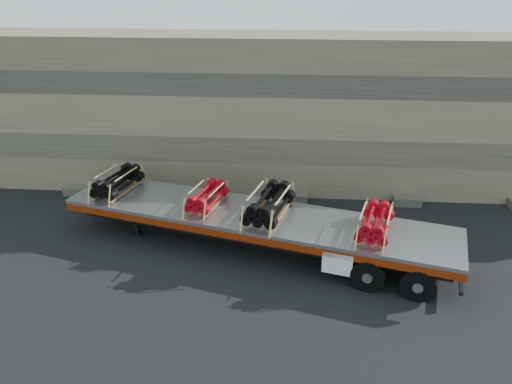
% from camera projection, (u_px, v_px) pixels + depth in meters
% --- Properties ---
extents(ground, '(120.00, 120.00, 0.00)m').
position_uv_depth(ground, '(239.00, 254.00, 18.40)').
color(ground, black).
rests_on(ground, ground).
extents(rock_wall, '(44.00, 3.00, 7.00)m').
position_uv_depth(rock_wall, '(253.00, 113.00, 22.83)').
color(rock_wall, '#7A6B54').
rests_on(rock_wall, ground).
extents(trailer, '(14.74, 6.55, 1.45)m').
position_uv_depth(trailer, '(255.00, 231.00, 18.49)').
color(trailer, '#9A9DA1').
rests_on(trailer, ground).
extents(bundle_front, '(1.67, 2.45, 0.79)m').
position_uv_depth(bundle_front, '(118.00, 182.00, 19.79)').
color(bundle_front, black).
rests_on(bundle_front, trailer).
extents(bundle_midfront, '(1.49, 2.19, 0.71)m').
position_uv_depth(bundle_midfront, '(207.00, 197.00, 18.62)').
color(bundle_midfront, '#A90915').
rests_on(bundle_midfront, trailer).
extents(bundle_midrear, '(1.89, 2.77, 0.90)m').
position_uv_depth(bundle_midrear, '(269.00, 205.00, 17.84)').
color(bundle_midrear, black).
rests_on(bundle_midrear, trailer).
extents(bundle_rear, '(1.59, 2.34, 0.76)m').
position_uv_depth(bundle_rear, '(375.00, 223.00, 16.72)').
color(bundle_rear, '#A90915').
rests_on(bundle_rear, trailer).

